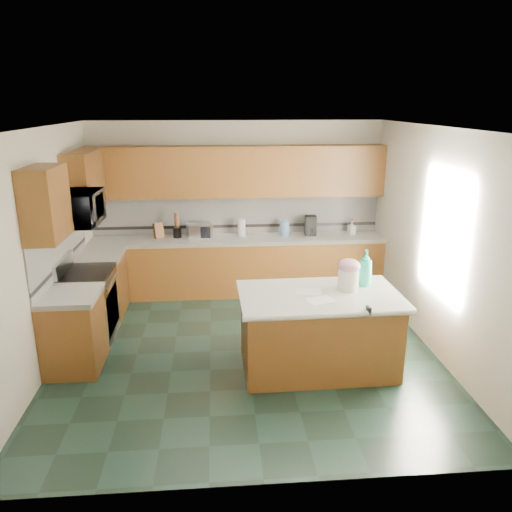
{
  "coord_description": "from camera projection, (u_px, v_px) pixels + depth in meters",
  "views": [
    {
      "loc": [
        -0.34,
        -5.6,
        2.97
      ],
      "look_at": [
        0.15,
        0.35,
        1.12
      ],
      "focal_mm": 35.0,
      "sensor_mm": 36.0,
      "label": 1
    }
  ],
  "objects": [
    {
      "name": "knife_block",
      "position": [
        159.0,
        231.0,
        7.78
      ],
      "size": [
        0.19,
        0.22,
        0.27
      ],
      "primitive_type": "cube",
      "rotation": [
        -0.31,
        0.0,
        0.41
      ],
      "color": "#472814",
      "rests_on": "back_countertop"
    },
    {
      "name": "range_oven_door",
      "position": [
        112.0,
        309.0,
        6.46
      ],
      "size": [
        0.02,
        0.68,
        0.55
      ],
      "primitive_type": "cube",
      "color": "black",
      "rests_on": "range_body"
    },
    {
      "name": "range_cooktop",
      "position": [
        85.0,
        273.0,
        6.29
      ],
      "size": [
        0.62,
        0.78,
        0.04
      ],
      "primitive_type": "cube",
      "color": "black",
      "rests_on": "range_body"
    },
    {
      "name": "left_upper_cab_front",
      "position": [
        45.0,
        204.0,
        5.27
      ],
      "size": [
        0.33,
        0.72,
        0.78
      ],
      "primitive_type": "cube",
      "color": "#301C0C",
      "rests_on": "wall_left"
    },
    {
      "name": "treat_jar_knob_end_l",
      "position": [
        346.0,
        261.0,
        5.59
      ],
      "size": [
        0.04,
        0.04,
        0.04
      ],
      "primitive_type": "sphere",
      "color": "tan",
      "rests_on": "treat_jar_lid"
    },
    {
      "name": "clamp_handle",
      "position": [
        370.0,
        314.0,
        5.06
      ],
      "size": [
        0.01,
        0.06,
        0.01
      ],
      "primitive_type": "cylinder",
      "rotation": [
        1.57,
        0.0,
        0.0
      ],
      "color": "black",
      "rests_on": "island_top"
    },
    {
      "name": "back_base_cab",
      "position": [
        238.0,
        267.0,
        8.01
      ],
      "size": [
        4.6,
        0.6,
        0.86
      ],
      "primitive_type": "cube",
      "color": "#301C0C",
      "rests_on": "ground"
    },
    {
      "name": "paper_sheet_b",
      "position": [
        309.0,
        292.0,
        5.62
      ],
      "size": [
        0.31,
        0.24,
        0.0
      ],
      "primitive_type": "cube",
      "rotation": [
        0.0,
        0.0,
        -0.11
      ],
      "color": "white",
      "rests_on": "island_top"
    },
    {
      "name": "range_handle",
      "position": [
        112.0,
        281.0,
        6.35
      ],
      "size": [
        0.02,
        0.66,
        0.02
      ],
      "primitive_type": "cylinder",
      "rotation": [
        1.57,
        0.0,
        0.0
      ],
      "color": "#B7B7BC",
      "rests_on": "range_body"
    },
    {
      "name": "utensil_crock",
      "position": [
        177.0,
        233.0,
        7.85
      ],
      "size": [
        0.13,
        0.13,
        0.16
      ],
      "primitive_type": "cylinder",
      "color": "black",
      "rests_on": "back_countertop"
    },
    {
      "name": "soap_back_cap",
      "position": [
        352.0,
        220.0,
        7.99
      ],
      "size": [
        0.02,
        0.02,
        0.03
      ],
      "primitive_type": "cylinder",
      "color": "red",
      "rests_on": "soap_bottle_back"
    },
    {
      "name": "left_counter_rear",
      "position": [
        99.0,
        256.0,
        7.04
      ],
      "size": [
        0.64,
        0.82,
        0.06
      ],
      "primitive_type": "cube",
      "color": "white",
      "rests_on": "left_base_cab_rear"
    },
    {
      "name": "soap_bottle_back",
      "position": [
        352.0,
        228.0,
        8.03
      ],
      "size": [
        0.12,
        0.13,
        0.22
      ],
      "primitive_type": "imported",
      "rotation": [
        0.0,
        0.0,
        0.28
      ],
      "color": "white",
      "rests_on": "back_countertop"
    },
    {
      "name": "paper_towel",
      "position": [
        242.0,
        228.0,
        7.93
      ],
      "size": [
        0.12,
        0.12,
        0.27
      ],
      "primitive_type": "cylinder",
      "color": "white",
      "rests_on": "back_countertop"
    },
    {
      "name": "treat_jar_knob_end_r",
      "position": [
        353.0,
        261.0,
        5.6
      ],
      "size": [
        0.04,
        0.04,
        0.04
      ],
      "primitive_type": "sphere",
      "color": "tan",
      "rests_on": "treat_jar_lid"
    },
    {
      "name": "clamp_body",
      "position": [
        369.0,
        310.0,
        5.11
      ],
      "size": [
        0.04,
        0.09,
        0.08
      ],
      "primitive_type": "cube",
      "rotation": [
        0.0,
        0.0,
        0.18
      ],
      "color": "black",
      "rests_on": "island_top"
    },
    {
      "name": "back_accent_band",
      "position": [
        237.0,
        226.0,
        8.1
      ],
      "size": [
        4.6,
        0.01,
        0.05
      ],
      "primitive_type": "cube",
      "color": "black",
      "rests_on": "back_countertop"
    },
    {
      "name": "island_bullnose",
      "position": [
        330.0,
        316.0,
        5.07
      ],
      "size": [
        1.8,
        0.1,
        0.06
      ],
      "primitive_type": "cylinder",
      "rotation": [
        0.0,
        1.57,
        0.02
      ],
      "color": "white",
      "rests_on": "island_base"
    },
    {
      "name": "treat_jar_lid",
      "position": [
        349.0,
        266.0,
        5.61
      ],
      "size": [
        0.26,
        0.26,
        0.16
      ],
      "primitive_type": "ellipsoid",
      "color": "#CD92A1",
      "rests_on": "treat_jar"
    },
    {
      "name": "wall_left",
      "position": [
        42.0,
        251.0,
        5.65
      ],
      "size": [
        0.04,
        4.6,
        2.7
      ],
      "primitive_type": "cube",
      "color": "beige",
      "rests_on": "ground"
    },
    {
      "name": "wall_right",
      "position": [
        437.0,
        242.0,
        6.02
      ],
      "size": [
        0.04,
        4.6,
        2.7
      ],
      "primitive_type": "cube",
      "color": "beige",
      "rests_on": "ground"
    },
    {
      "name": "paper_towel_base",
      "position": [
        242.0,
        235.0,
        7.97
      ],
      "size": [
        0.18,
        0.18,
        0.01
      ],
      "primitive_type": "cylinder",
      "color": "#B7B7BC",
      "rests_on": "back_countertop"
    },
    {
      "name": "water_jug",
      "position": [
        284.0,
        228.0,
        7.95
      ],
      "size": [
        0.15,
        0.15,
        0.24
      ],
      "primitive_type": "cylinder",
      "color": "#5E89B8",
      "rests_on": "back_countertop"
    },
    {
      "name": "ceiling",
      "position": [
        245.0,
        128.0,
        5.44
      ],
      "size": [
        4.6,
        4.6,
        0.0
      ],
      "primitive_type": "plane",
      "color": "white",
      "rests_on": "ground"
    },
    {
      "name": "coffee_maker",
      "position": [
        310.0,
        225.0,
        7.99
      ],
      "size": [
        0.2,
        0.22,
        0.31
      ],
      "primitive_type": "cube",
      "rotation": [
        0.0,
        0.0,
        -0.1
      ],
      "color": "black",
      "rests_on": "back_countertop"
    },
    {
      "name": "paper_sheet_a",
      "position": [
        321.0,
        300.0,
        5.38
      ],
      "size": [
        0.35,
        0.3,
        0.0
      ],
      "primitive_type": "cube",
      "rotation": [
        0.0,
        0.0,
        0.32
      ],
      "color": "white",
      "rests_on": "island_top"
    },
    {
      "name": "treat_jar",
      "position": [
        348.0,
        279.0,
        5.66
      ],
      "size": [
        0.24,
        0.24,
        0.25
      ],
      "primitive_type": "cylinder",
      "rotation": [
        0.0,
        0.0,
        -0.01
      ],
      "color": "white",
      "rests_on": "island_top"
    },
    {
      "name": "island_base",
      "position": [
        318.0,
        333.0,
        5.71
      ],
      "size": [
        1.72,
        1.0,
        0.86
      ],
      "primitive_type": "cube",
      "rotation": [
        0.0,
        0.0,
        0.02
      ],
      "color": "#301C0C",
      "rests_on": "ground"
    },
    {
      "name": "toaster_oven",
      "position": [
        200.0,
        231.0,
        7.84
      ],
      "size": [
        0.42,
        0.33,
        0.22
      ],
      "primitive_type": "cube",
      "rotation": [
        0.0,
        0.0,
        0.2
      ],
      "color": "#B7B7BC",
      "rests_on": "back_countertop"
    },
    {
      "name": "left_upper_cab_rear",
      "position": [
        84.0,
        180.0,
        6.85
      ],
      "size": [
        0.33,
        1.09,
        0.78
      ],
      "primitive_type": "cube",
      "color": "#301C0C",
      "rests_on": "wall_left"
    },
    {
      "name": "range_backguard",
      "position": [
        63.0,
        265.0,
        6.23
      ],
      "size": [
        0.06,
        0.76,
        0.18
      ],
      "primitive_type": "cube",
      "color": "#B7B7BC",
      "rests_on": "range_body"
    },
    {
      "name": "left_base_cab_rear",
      "position": [
        102.0,
        286.0,
        7.18
      ],
      "size": [
        0.6,
        0.82,
        0.86
      ],
      "primitive_type": "cube",
      "color": "#301C0C",
      "rests_on": "ground"
    },
    {
      "name": "back_countertop",
      "position": [
        238.0,
        239.0,
        7.88
      ],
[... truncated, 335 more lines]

